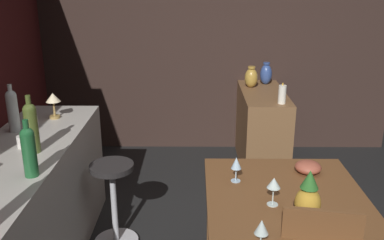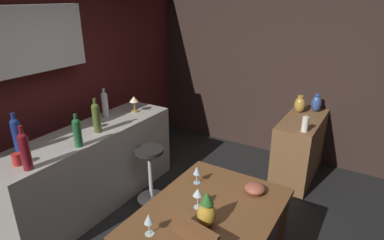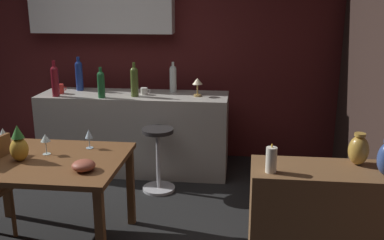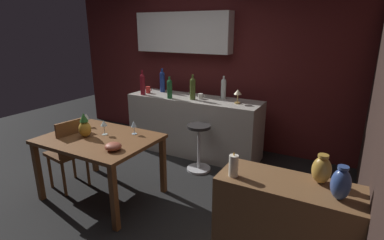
{
  "view_description": "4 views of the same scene",
  "coord_description": "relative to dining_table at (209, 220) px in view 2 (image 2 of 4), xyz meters",
  "views": [
    {
      "loc": [
        -2.3,
        0.33,
        1.97
      ],
      "look_at": [
        0.96,
        0.36,
        0.86
      ],
      "focal_mm": 40.35,
      "sensor_mm": 36.0,
      "label": 1
    },
    {
      "loc": [
        -1.91,
        -1.13,
        2.26
      ],
      "look_at": [
        0.96,
        0.64,
        0.93
      ],
      "focal_mm": 29.86,
      "sensor_mm": 36.0,
      "label": 2
    },
    {
      "loc": [
        1.36,
        -3.25,
        1.94
      ],
      "look_at": [
        0.92,
        0.58,
        0.87
      ],
      "focal_mm": 41.36,
      "sensor_mm": 36.0,
      "label": 3
    },
    {
      "loc": [
        2.3,
        -2.46,
        1.92
      ],
      "look_at": [
        0.67,
        0.49,
        0.88
      ],
      "focal_mm": 27.89,
      "sensor_mm": 36.0,
      "label": 4
    }
  ],
  "objects": [
    {
      "name": "wine_glass_left",
      "position": [
        -0.01,
        0.1,
        0.22
      ],
      "size": [
        0.08,
        0.08,
        0.17
      ],
      "color": "silver",
      "rests_on": "dining_table"
    },
    {
      "name": "wine_glass_center",
      "position": [
        0.28,
        0.28,
        0.2
      ],
      "size": [
        0.06,
        0.06,
        0.16
      ],
      "color": "silver",
      "rests_on": "dining_table"
    },
    {
      "name": "wine_bottle_cobalt",
      "position": [
        -0.35,
        1.8,
        0.43
      ],
      "size": [
        0.08,
        0.08,
        0.39
      ],
      "color": "navy",
      "rests_on": "kitchen_counter"
    },
    {
      "name": "wall_side_right",
      "position": [
        2.7,
        0.5,
        0.65
      ],
      "size": [
        0.1,
        4.4,
        2.6
      ],
      "primitive_type": "cube",
      "color": "#33231E",
      "rests_on": "ground_plane"
    },
    {
      "name": "fruit_bowl",
      "position": [
        0.4,
        -0.2,
        0.13
      ],
      "size": [
        0.17,
        0.17,
        0.08
      ],
      "primitive_type": "ellipsoid",
      "color": "#9E4C38",
      "rests_on": "dining_table"
    },
    {
      "name": "wine_bottle_ruby",
      "position": [
        -0.49,
        1.46,
        0.43
      ],
      "size": [
        0.08,
        0.08,
        0.39
      ],
      "color": "maroon",
      "rests_on": "kitchen_counter"
    },
    {
      "name": "vase_ceramic_blue",
      "position": [
        2.46,
        -0.24,
        0.28
      ],
      "size": [
        0.13,
        0.13,
        0.24
      ],
      "color": "#334C8C",
      "rests_on": "sideboard_cabinet"
    },
    {
      "name": "dining_table",
      "position": [
        0.0,
        0.0,
        0.0
      ],
      "size": [
        1.25,
        0.93,
        0.74
      ],
      "color": "brown",
      "rests_on": "ground_plane"
    },
    {
      "name": "counter_lamp",
      "position": [
        1.03,
        1.63,
        0.39
      ],
      "size": [
        0.11,
        0.11,
        0.2
      ],
      "color": "#A58447",
      "rests_on": "kitchen_counter"
    },
    {
      "name": "wine_bottle_olive",
      "position": [
        0.36,
        1.55,
        0.42
      ],
      "size": [
        0.08,
        0.08,
        0.37
      ],
      "color": "#475623",
      "rests_on": "kitchen_counter"
    },
    {
      "name": "wine_glass_right",
      "position": [
        -0.43,
        0.23,
        0.21
      ],
      "size": [
        0.07,
        0.07,
        0.16
      ],
      "color": "silver",
      "rests_on": "dining_table"
    },
    {
      "name": "wine_bottle_green",
      "position": [
        0.02,
        1.44,
        0.4
      ],
      "size": [
        0.08,
        0.08,
        0.33
      ],
      "color": "#1E592D",
      "rests_on": "kitchen_counter"
    },
    {
      "name": "bar_stool",
      "position": [
        0.68,
        1.14,
        -0.3
      ],
      "size": [
        0.34,
        0.34,
        0.67
      ],
      "color": "#262323",
      "rests_on": "ground_plane"
    },
    {
      "name": "cup_red",
      "position": [
        -0.5,
        1.6,
        0.3
      ],
      "size": [
        0.11,
        0.07,
        0.11
      ],
      "color": "red",
      "rests_on": "kitchen_counter"
    },
    {
      "name": "kitchen_counter",
      "position": [
        0.31,
        1.66,
        -0.2
      ],
      "size": [
        2.1,
        0.6,
        0.9
      ],
      "primitive_type": "cube",
      "color": "#B2ADA3",
      "rests_on": "ground_plane"
    },
    {
      "name": "cup_white",
      "position": [
        0.44,
        1.65,
        0.28
      ],
      "size": [
        0.11,
        0.07,
        0.08
      ],
      "color": "white",
      "rests_on": "kitchen_counter"
    },
    {
      "name": "wall_kitchen_back",
      "position": [
        0.09,
        2.28,
        0.76
      ],
      "size": [
        5.2,
        0.33,
        2.6
      ],
      "color": "#4C1919",
      "rests_on": "ground_plane"
    },
    {
      "name": "sideboard_cabinet",
      "position": [
        2.15,
        -0.17,
        -0.24
      ],
      "size": [
        1.1,
        0.44,
        0.82
      ],
      "primitive_type": "cube",
      "color": "brown",
      "rests_on": "ground_plane"
    },
    {
      "name": "pineapple_centerpiece",
      "position": [
        -0.15,
        -0.06,
        0.21
      ],
      "size": [
        0.14,
        0.14,
        0.28
      ],
      "color": "gold",
      "rests_on": "dining_table"
    },
    {
      "name": "vase_brass",
      "position": [
        2.32,
        -0.06,
        0.27
      ],
      "size": [
        0.14,
        0.14,
        0.23
      ],
      "color": "#B78C38",
      "rests_on": "sideboard_cabinet"
    },
    {
      "name": "pillar_candle_tall",
      "position": [
        1.72,
        -0.27,
        0.25
      ],
      "size": [
        0.07,
        0.07,
        0.2
      ],
      "color": "white",
      "rests_on": "sideboard_cabinet"
    },
    {
      "name": "wine_bottle_clear",
      "position": [
        0.74,
        1.82,
        0.41
      ],
      "size": [
        0.08,
        0.08,
        0.34
      ],
      "color": "silver",
      "rests_on": "kitchen_counter"
    }
  ]
}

